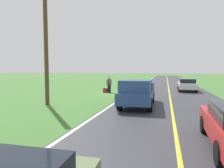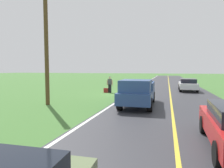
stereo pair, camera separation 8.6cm
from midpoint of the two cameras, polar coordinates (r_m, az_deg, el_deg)
ground_plane at (r=19.96m, az=1.65°, el=-2.83°), size 200.00×200.00×0.00m
road_surface at (r=19.37m, az=16.76°, el=-3.22°), size 8.31×120.00×0.00m
lane_edge_line at (r=19.70m, az=5.10°, el=-2.92°), size 0.16×117.60×0.00m
lane_centre_line at (r=19.37m, az=16.76°, el=-3.21°), size 0.14×117.60×0.00m
hitchhiker_walking at (r=20.74m, az=-0.51°, el=0.16°), size 0.62×0.51×1.75m
suitcase_carried at (r=20.82m, az=-1.68°, el=-1.87°), size 0.47×0.23×0.48m
pickup_truck_passing at (r=13.16m, az=7.64°, el=-2.33°), size 2.18×5.44×1.82m
sedan_near_oncoming at (r=23.97m, az=21.32°, el=-0.11°), size 2.00×4.44×1.41m
utility_pole_roadside at (r=14.45m, az=-18.43°, el=10.79°), size 0.28×0.28×8.33m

